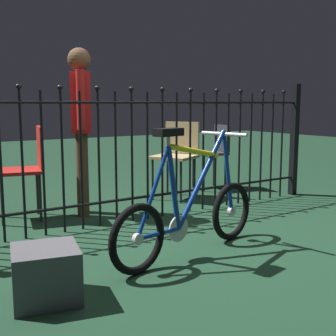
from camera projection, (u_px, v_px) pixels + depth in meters
The scene contains 8 objects.
ground_plane at pixel (197, 243), 3.33m from camera, with size 20.00×20.00×0.00m, color #193824.
iron_fence at pixel (138, 151), 3.89m from camera, with size 4.07×0.07×1.26m.
bicycle at pixel (190, 213), 3.02m from camera, with size 1.39×0.46×0.89m.
chair_tan at pixel (177, 151), 4.87m from camera, with size 0.58×0.58×0.84m.
chair_charcoal at pixel (214, 149), 5.40m from camera, with size 0.43×0.43×0.78m.
chair_red at pixel (28, 163), 3.95m from camera, with size 0.48×0.47×0.84m.
person_visitor at pixel (81, 118), 4.06m from camera, with size 0.28×0.45×1.54m.
display_crate at pixel (46, 274), 2.34m from camera, with size 0.34×0.34×0.29m, color #4C4C51.
Camera 1 is at (-1.95, -2.56, 1.04)m, focal length 47.09 mm.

